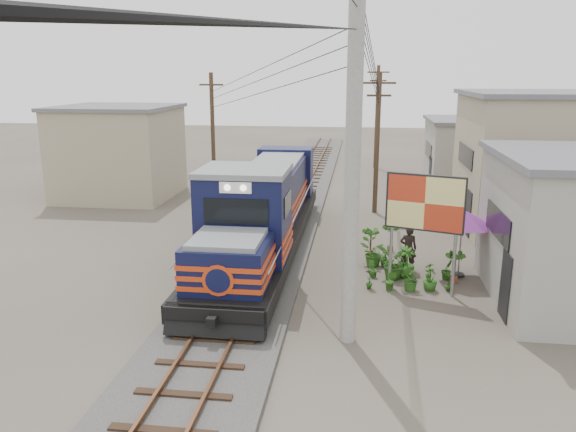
# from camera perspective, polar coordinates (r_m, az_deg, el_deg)

# --- Properties ---
(ground) EXTENTS (120.00, 120.00, 0.00)m
(ground) POSITION_cam_1_polar(r_m,az_deg,el_deg) (16.47, -6.38, -10.92)
(ground) COLOR #473F35
(ground) RESTS_ON ground
(ballast) EXTENTS (3.60, 70.00, 0.16)m
(ballast) POSITION_cam_1_polar(r_m,az_deg,el_deg) (25.66, -1.14, -1.27)
(ballast) COLOR #595651
(ballast) RESTS_ON ground
(track) EXTENTS (1.15, 70.00, 0.12)m
(track) POSITION_cam_1_polar(r_m,az_deg,el_deg) (25.62, -1.15, -0.88)
(track) COLOR #51331E
(track) RESTS_ON ground
(locomotive) EXTENTS (2.89, 15.73, 3.90)m
(locomotive) POSITION_cam_1_polar(r_m,az_deg,el_deg) (22.00, -2.48, 0.43)
(locomotive) COLOR black
(locomotive) RESTS_ON ground
(utility_pole_main) EXTENTS (0.40, 0.40, 10.00)m
(utility_pole_main) POSITION_cam_1_polar(r_m,az_deg,el_deg) (14.08, 6.60, 6.06)
(utility_pole_main) COLOR #9E9B93
(utility_pole_main) RESTS_ON ground
(wooden_pole_mid) EXTENTS (1.60, 0.24, 7.00)m
(wooden_pole_mid) POSITION_cam_1_polar(r_m,az_deg,el_deg) (28.64, 9.05, 7.55)
(wooden_pole_mid) COLOR #4C3826
(wooden_pole_mid) RESTS_ON ground
(wooden_pole_far) EXTENTS (1.60, 0.24, 7.50)m
(wooden_pole_far) POSITION_cam_1_polar(r_m,az_deg,el_deg) (42.56, 9.01, 10.10)
(wooden_pole_far) COLOR #4C3826
(wooden_pole_far) RESTS_ON ground
(wooden_pole_left) EXTENTS (1.60, 0.24, 7.00)m
(wooden_pole_left) POSITION_cam_1_polar(r_m,az_deg,el_deg) (33.74, -7.65, 8.62)
(wooden_pole_left) COLOR #4C3826
(wooden_pole_left) RESTS_ON ground
(power_lines) EXTENTS (9.65, 19.00, 3.30)m
(power_lines) POSITION_cam_1_polar(r_m,az_deg,el_deg) (23.25, -2.17, 15.75)
(power_lines) COLOR black
(power_lines) RESTS_ON ground
(shophouse_mid) EXTENTS (8.40, 7.35, 6.20)m
(shophouse_mid) POSITION_cam_1_polar(r_m,az_deg,el_deg) (28.14, 25.67, 5.02)
(shophouse_mid) COLOR gray
(shophouse_mid) RESTS_ON ground
(shophouse_back) EXTENTS (6.30, 6.30, 4.20)m
(shophouse_back) POSITION_cam_1_polar(r_m,az_deg,el_deg) (37.48, 18.68, 6.15)
(shophouse_back) COLOR gray
(shophouse_back) RESTS_ON ground
(shophouse_left) EXTENTS (6.30, 6.30, 5.20)m
(shophouse_left) POSITION_cam_1_polar(r_m,az_deg,el_deg) (33.66, -16.78, 6.29)
(shophouse_left) COLOR gray
(shophouse_left) RESTS_ON ground
(billboard) EXTENTS (2.43, 0.91, 3.90)m
(billboard) POSITION_cam_1_polar(r_m,az_deg,el_deg) (18.40, 13.73, 1.01)
(billboard) COLOR #99999E
(billboard) RESTS_ON ground
(market_umbrella) EXTENTS (2.71, 2.71, 2.44)m
(market_umbrella) POSITION_cam_1_polar(r_m,az_deg,el_deg) (20.26, 17.31, -0.16)
(market_umbrella) COLOR black
(market_umbrella) RESTS_ON ground
(vendor) EXTENTS (0.63, 0.44, 1.66)m
(vendor) POSITION_cam_1_polar(r_m,az_deg,el_deg) (20.80, 12.12, -3.23)
(vendor) COLOR black
(vendor) RESTS_ON ground
(plant_nursery) EXTENTS (3.32, 3.21, 1.11)m
(plant_nursery) POSITION_cam_1_polar(r_m,az_deg,el_deg) (20.09, 10.80, -4.84)
(plant_nursery) COLOR #285819
(plant_nursery) RESTS_ON ground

